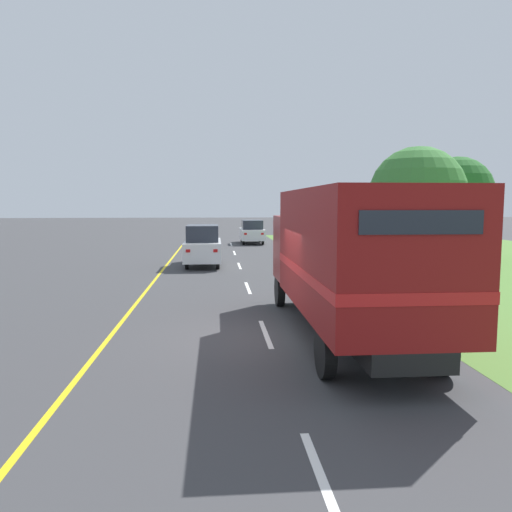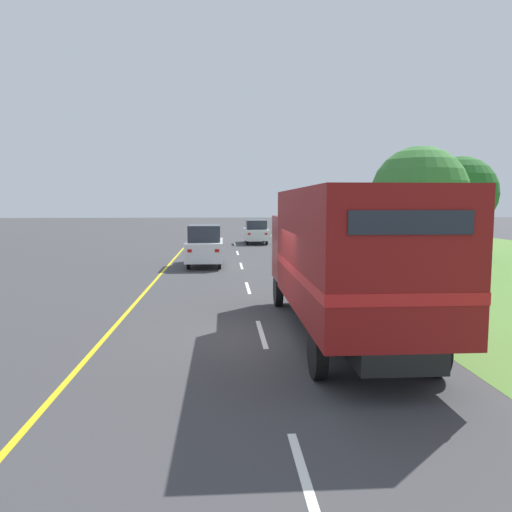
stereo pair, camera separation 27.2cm
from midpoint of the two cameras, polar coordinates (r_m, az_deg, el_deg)
name	(u,v)px [view 2 (the right image)]	position (r m, az deg, el deg)	size (l,w,h in m)	color
ground_plane	(263,337)	(11.90, 1.43, -9.26)	(200.00, 200.00, 0.00)	#3D3D3F
edge_line_yellow	(160,275)	(22.44, -10.55, -2.11)	(0.12, 54.11, 0.01)	yellow
centre_dash_nearest	(308,487)	(6.14, 7.30, -24.75)	(0.12, 2.60, 0.01)	white
centre_dash_near	(262,333)	(12.23, 1.28, -8.84)	(0.12, 2.60, 0.01)	white
centre_dash_mid_a	(248,288)	(18.67, -0.52, -3.64)	(0.12, 2.60, 0.01)	white
centre_dash_mid_b	(241,266)	(25.19, -1.38, -1.12)	(0.12, 2.60, 0.01)	white
centre_dash_far	(237,253)	(31.74, -1.88, 0.36)	(0.12, 2.60, 0.01)	white
centre_dash_farthest	(235,244)	(38.31, -2.22, 1.33)	(0.12, 2.60, 0.01)	white
horse_trailer_truck	(344,256)	(11.60, 10.71, 0.01)	(2.55, 8.58, 3.44)	black
lead_car_white	(205,245)	(25.23, -5.55, 1.20)	(1.80, 4.34, 2.07)	black
lead_car_white_ahead	(256,232)	(39.22, 0.18, 2.81)	(1.80, 4.31, 1.84)	black
highway_sign	(418,251)	(17.98, 18.47, 0.53)	(2.15, 0.09, 2.61)	#9E9EA3
roadside_tree_near	(419,195)	(23.23, 18.49, 6.67)	(4.21, 4.21, 5.64)	brown
roadside_tree_mid	(460,193)	(30.19, 22.50, 6.62)	(4.07, 4.07, 5.74)	#4C3823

